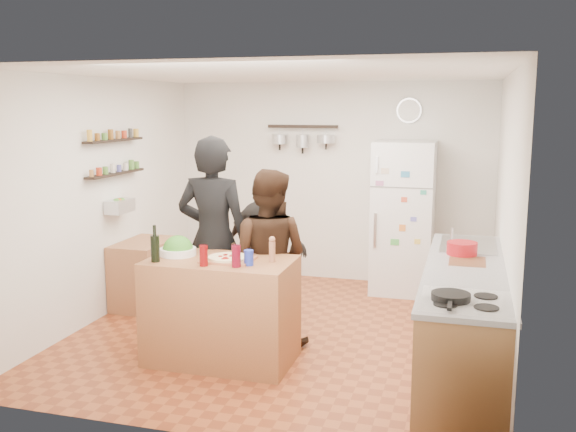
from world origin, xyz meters
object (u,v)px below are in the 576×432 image
(person_back, at_px, (266,248))
(skillet, at_px, (451,297))
(red_bowl, at_px, (462,248))
(salt_canister, at_px, (249,258))
(pepper_mill, at_px, (272,252))
(salad_bowl, at_px, (178,252))
(wall_clock, at_px, (409,110))
(prep_island, at_px, (221,310))
(wine_bottle, at_px, (155,249))
(fridge, at_px, (403,218))
(person_left, at_px, (214,239))
(counter_run, at_px, (464,322))
(person_center, at_px, (268,258))
(side_table, at_px, (145,274))

(person_back, xyz_separation_m, skillet, (1.88, -1.75, 0.16))
(red_bowl, bearing_deg, salt_canister, -153.49)
(salt_canister, distance_m, red_bowl, 1.89)
(pepper_mill, height_order, salt_canister, pepper_mill)
(salad_bowl, xyz_separation_m, wall_clock, (1.71, 2.86, 1.21))
(prep_island, bearing_deg, person_back, 86.59)
(wine_bottle, bearing_deg, salt_canister, 7.13)
(pepper_mill, distance_m, fridge, 2.67)
(salad_bowl, height_order, skillet, salad_bowl)
(person_left, relative_size, skillet, 7.43)
(skillet, bearing_deg, salad_bowl, 162.74)
(prep_island, height_order, salad_bowl, salad_bowl)
(wall_clock, bearing_deg, counter_run, -74.08)
(salt_canister, bearing_deg, counter_run, 12.93)
(pepper_mill, bearing_deg, person_back, 110.88)
(person_left, xyz_separation_m, counter_run, (2.31, -0.22, -0.52))
(wine_bottle, relative_size, person_left, 0.12)
(person_center, bearing_deg, salad_bowl, 37.59)
(salad_bowl, relative_size, salt_canister, 2.48)
(pepper_mill, bearing_deg, side_table, 147.48)
(pepper_mill, height_order, person_left, person_left)
(wine_bottle, distance_m, person_back, 1.42)
(wine_bottle, relative_size, fridge, 0.13)
(wine_bottle, relative_size, person_center, 0.14)
(pepper_mill, xyz_separation_m, fridge, (0.84, 2.53, -0.10))
(fridge, bearing_deg, person_center, -116.44)
(person_left, relative_size, wall_clock, 6.49)
(person_back, xyz_separation_m, wall_clock, (1.23, 1.85, 1.37))
(person_back, bearing_deg, salt_canister, 112.55)
(prep_island, bearing_deg, person_center, 62.99)
(counter_run, height_order, side_table, counter_run)
(wine_bottle, relative_size, skillet, 0.86)
(salt_canister, bearing_deg, red_bowl, 26.51)
(prep_island, height_order, person_left, person_left)
(counter_run, xyz_separation_m, side_table, (-3.44, 0.95, -0.09))
(pepper_mill, relative_size, salt_canister, 1.34)
(salad_bowl, bearing_deg, person_back, 64.50)
(red_bowl, bearing_deg, side_table, 171.48)
(wine_bottle, height_order, wall_clock, wall_clock)
(prep_island, height_order, pepper_mill, pepper_mill)
(salt_canister, relative_size, counter_run, 0.05)
(wine_bottle, distance_m, fridge, 3.32)
(prep_island, distance_m, red_bowl, 2.18)
(salt_canister, bearing_deg, person_back, 101.31)
(pepper_mill, height_order, person_center, person_center)
(salt_canister, bearing_deg, skillet, -18.96)
(pepper_mill, bearing_deg, skillet, -26.21)
(wine_bottle, height_order, pepper_mill, wine_bottle)
(prep_island, distance_m, counter_run, 2.06)
(salad_bowl, height_order, salt_canister, salt_canister)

